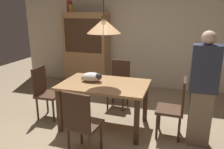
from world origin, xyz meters
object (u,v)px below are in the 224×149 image
(chair_left_side, at_px, (45,90))
(chair_right_side, at_px, (175,106))
(chair_near_front, at_px, (81,121))
(book_red_tall, at_px, (69,6))
(hutch_bookcase, at_px, (87,51))
(chair_far_back, at_px, (119,82))
(book_yellow_short, at_px, (72,8))
(cat_sleeping, at_px, (92,77))
(person_standing, at_px, (203,91))
(pendant_lamp, at_px, (104,26))
(dining_table, at_px, (104,89))

(chair_left_side, relative_size, chair_right_side, 1.00)
(chair_near_front, height_order, book_red_tall, book_red_tall)
(chair_right_side, relative_size, hutch_bookcase, 0.50)
(chair_near_front, height_order, chair_far_back, same)
(chair_near_front, distance_m, book_red_tall, 3.57)
(book_red_tall, relative_size, book_yellow_short, 1.40)
(cat_sleeping, relative_size, book_yellow_short, 1.96)
(book_yellow_short, bearing_deg, chair_near_front, -61.77)
(chair_far_back, height_order, person_standing, person_standing)
(chair_left_side, height_order, chair_right_side, same)
(chair_near_front, distance_m, pendant_lamp, 1.45)
(pendant_lamp, bearing_deg, book_red_tall, 129.05)
(dining_table, bearing_deg, pendant_lamp, 180.00)
(cat_sleeping, distance_m, pendant_lamp, 0.87)
(chair_far_back, xyz_separation_m, hutch_bookcase, (-1.16, 1.08, 0.38))
(chair_far_back, xyz_separation_m, cat_sleeping, (-0.23, -0.84, 0.32))
(chair_far_back, relative_size, cat_sleeping, 2.38)
(dining_table, distance_m, book_red_tall, 2.85)
(person_standing, bearing_deg, book_yellow_short, 145.45)
(dining_table, bearing_deg, cat_sleeping, 169.53)
(person_standing, bearing_deg, book_red_tall, 145.95)
(dining_table, height_order, cat_sleeping, cat_sleeping)
(cat_sleeping, bearing_deg, pendant_lamp, -10.47)
(chair_far_back, bearing_deg, cat_sleeping, -105.21)
(chair_near_front, xyz_separation_m, book_yellow_short, (-1.52, 2.83, 1.43))
(person_standing, bearing_deg, pendant_lamp, 175.82)
(hutch_bookcase, xyz_separation_m, book_yellow_short, (-0.37, 0.00, 1.05))
(dining_table, height_order, chair_near_front, chair_near_front)
(pendant_lamp, bearing_deg, chair_far_back, 89.78)
(chair_right_side, bearing_deg, cat_sleeping, 178.17)
(book_red_tall, distance_m, book_yellow_short, 0.08)
(chair_near_front, xyz_separation_m, person_standing, (1.48, 0.77, 0.31))
(pendant_lamp, xyz_separation_m, book_red_tall, (-1.59, 1.96, 0.33))
(chair_near_front, bearing_deg, person_standing, 27.57)
(dining_table, relative_size, chair_right_side, 1.51)
(dining_table, bearing_deg, chair_right_side, -0.09)
(chair_right_side, height_order, person_standing, person_standing)
(chair_right_side, xyz_separation_m, cat_sleeping, (-1.35, 0.04, 0.32))
(chair_far_back, bearing_deg, chair_near_front, -90.40)
(dining_table, xyz_separation_m, pendant_lamp, (-0.00, 0.00, 1.01))
(pendant_lamp, distance_m, hutch_bookcase, 2.40)
(cat_sleeping, relative_size, pendant_lamp, 0.30)
(chair_left_side, distance_m, chair_far_back, 1.43)
(cat_sleeping, bearing_deg, dining_table, -10.47)
(hutch_bookcase, distance_m, person_standing, 3.34)
(dining_table, distance_m, cat_sleeping, 0.29)
(pendant_lamp, bearing_deg, person_standing, -4.18)
(chair_right_side, relative_size, cat_sleeping, 2.38)
(hutch_bookcase, bearing_deg, chair_left_side, -89.15)
(dining_table, relative_size, chair_near_front, 1.51)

